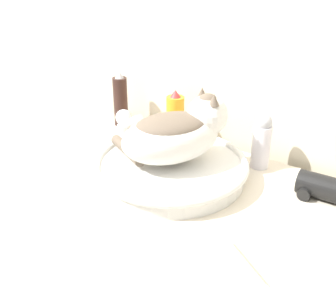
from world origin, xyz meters
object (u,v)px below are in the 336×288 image
cat (177,132)px  faucet (126,125)px  deodorant_stick (262,141)px  hairspray_can_black (121,100)px  cream_tube (244,268)px  spray_bottle_trigger (175,118)px  hair_dryer (333,191)px

cat → faucet: size_ratio=2.50×
deodorant_stick → cat: bearing=-131.8°
faucet → cat: bearing=4.2°
hairspray_can_black → cream_tube: (0.67, -0.41, -0.07)m
deodorant_stick → cream_tube: deodorant_stick is taller
cream_tube → spray_bottle_trigger: bearing=137.5°
cat → faucet: 0.25m
spray_bottle_trigger → hairspray_can_black: bearing=180.0°
hairspray_can_black → hair_dryer: hairspray_can_black is taller
faucet → spray_bottle_trigger: size_ratio=0.77×
hair_dryer → cream_tube: bearing=-103.1°
cat → hair_dryer: bearing=-44.4°
faucet → deodorant_stick: bearing=35.6°
deodorant_stick → cream_tube: 0.44m
faucet → hair_dryer: 0.62m
hairspray_can_black → cream_tube: 0.79m
cream_tube → hairspray_can_black: bearing=148.7°
cat → deodorant_stick: 0.24m
cat → cream_tube: (0.32, -0.23, -0.12)m
hair_dryer → cat: bearing=-165.7°
faucet → hair_dryer: bearing=24.6°
cream_tube → hair_dryer: (0.06, 0.35, 0.02)m
hairspray_can_black → spray_bottle_trigger: 0.23m
hair_dryer → hairspray_can_black: bearing=172.2°
cream_tube → deodorant_stick: bearing=111.1°
deodorant_stick → spray_bottle_trigger: bearing=180.0°
hairspray_can_black → spray_bottle_trigger: bearing=-0.0°
spray_bottle_trigger → cat: bearing=-53.9°
hairspray_can_black → cream_tube: size_ratio=1.20×
spray_bottle_trigger → cream_tube: (0.45, -0.41, -0.06)m
deodorant_stick → hairspray_can_black: hairspray_can_black is taller
spray_bottle_trigger → faucet: bearing=-132.4°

